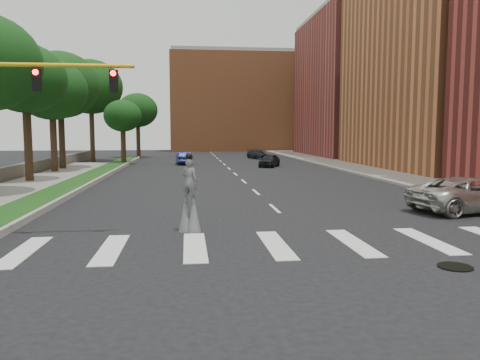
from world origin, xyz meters
TOP-DOWN VIEW (x-y plane):
  - ground_plane at (0.00, 0.00)m, footprint 160.00×160.00m
  - grass_median at (-11.50, 20.00)m, footprint 2.00×60.00m
  - median_curb at (-10.45, 20.00)m, footprint 0.20×60.00m
  - sidewalk_right at (12.50, 25.00)m, footprint 5.00×90.00m
  - stone_wall at (-17.00, 22.00)m, footprint 0.50×56.00m
  - manhole at (3.00, -2.00)m, footprint 0.90×0.90m
  - building_mid at (22.00, 30.00)m, footprint 16.00×22.00m
  - building_far at (22.00, 54.00)m, footprint 16.00×22.00m
  - building_backdrop at (6.00, 78.00)m, footprint 26.00×14.00m
  - traffic_signal at (-9.78, 3.00)m, footprint 5.30×0.23m
  - stilt_performer at (-4.00, 3.32)m, footprint 0.81×0.65m
  - suv_crossing at (8.63, 6.10)m, footprint 6.04×3.60m
  - car_near at (4.32, 33.77)m, footprint 3.01×4.14m
  - car_mid at (-4.49, 38.53)m, footprint 1.77×4.20m
  - car_far at (5.25, 48.23)m, footprint 2.82×4.45m
  - tree_3 at (-15.08, 20.66)m, footprint 5.58×5.58m
  - tree_4 at (-15.67, 31.91)m, footprint 7.19×7.19m
  - tree_5 at (-15.39, 44.62)m, footprint 7.56×7.56m
  - tree_6 at (-11.00, 38.99)m, footprint 4.08×4.08m
  - tree_7 at (-10.78, 52.69)m, footprint 5.49×5.49m
  - tree_8 at (-15.48, 28.46)m, footprint 6.02×6.02m

SIDE VIEW (x-z plane):
  - ground_plane at x=0.00m, z-range 0.00..0.00m
  - manhole at x=3.00m, z-range 0.00..0.04m
  - sidewalk_right at x=12.50m, z-range 0.00..0.18m
  - grass_median at x=-11.50m, z-range 0.00..0.25m
  - median_curb at x=-10.45m, z-range 0.00..0.28m
  - stone_wall at x=-17.00m, z-range 0.00..1.10m
  - car_far at x=5.25m, z-range 0.00..1.20m
  - car_near at x=4.32m, z-range 0.00..1.31m
  - car_mid at x=-4.49m, z-range 0.00..1.35m
  - suv_crossing at x=8.63m, z-range 0.00..1.57m
  - stilt_performer at x=-4.00m, z-range -0.34..2.51m
  - traffic_signal at x=-9.78m, z-range 1.05..7.25m
  - tree_6 at x=-11.00m, z-range 1.72..8.77m
  - tree_7 at x=-10.78m, z-range 2.05..10.92m
  - tree_8 at x=-15.48m, z-range 2.25..11.95m
  - tree_3 at x=-15.08m, z-range 2.39..12.01m
  - tree_4 at x=-15.67m, z-range 2.39..13.33m
  - tree_5 at x=-15.39m, z-range 2.81..14.92m
  - building_backdrop at x=6.00m, z-range 0.00..18.00m
  - building_far at x=22.00m, z-range 0.00..20.00m
  - building_mid at x=22.00m, z-range 0.00..24.00m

